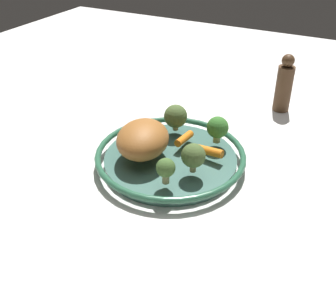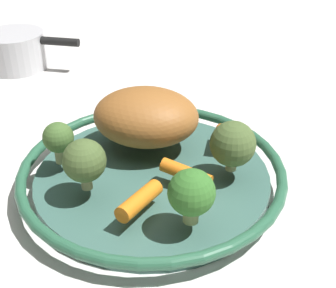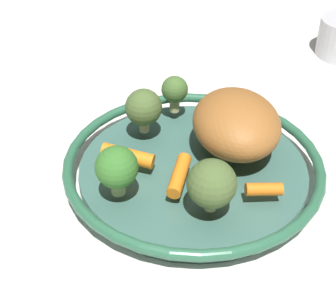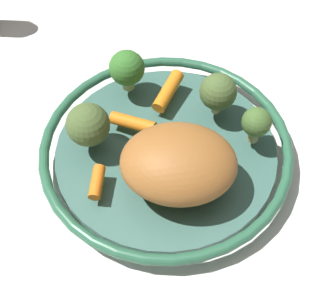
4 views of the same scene
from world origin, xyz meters
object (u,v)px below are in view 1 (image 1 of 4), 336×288
(serving_bowl, at_px, (170,157))
(broccoli_floret_small, at_px, (218,128))
(broccoli_floret_large, at_px, (166,168))
(baby_carrot_right, at_px, (147,128))
(pepper_mill, at_px, (284,85))
(broccoli_floret_mid, at_px, (176,116))
(baby_carrot_left, at_px, (184,139))
(roast_chicken_piece, at_px, (143,139))
(broccoli_floret_edge, at_px, (193,156))
(baby_carrot_center, at_px, (208,151))

(serving_bowl, bearing_deg, broccoli_floret_small, 138.26)
(broccoli_floret_large, bearing_deg, serving_bowl, -157.58)
(baby_carrot_right, bearing_deg, serving_bowl, 58.23)
(pepper_mill, bearing_deg, broccoli_floret_mid, -32.34)
(baby_carrot_right, height_order, broccoli_floret_large, broccoli_floret_large)
(baby_carrot_left, xyz_separation_m, pepper_mill, (-0.35, 0.15, 0.03))
(baby_carrot_left, bearing_deg, roast_chicken_piece, -35.10)
(roast_chicken_piece, relative_size, broccoli_floret_edge, 2.21)
(baby_carrot_right, bearing_deg, broccoli_floret_large, 39.72)
(baby_carrot_right, distance_m, broccoli_floret_edge, 0.20)
(broccoli_floret_edge, distance_m, broccoli_floret_mid, 0.18)
(baby_carrot_left, bearing_deg, broccoli_floret_mid, -134.00)
(baby_carrot_left, xyz_separation_m, broccoli_floret_large, (0.16, 0.04, 0.03))
(broccoli_floret_small, bearing_deg, baby_carrot_center, 3.58)
(broccoli_floret_mid, relative_size, pepper_mill, 0.40)
(roast_chicken_piece, relative_size, pepper_mill, 0.86)
(broccoli_floret_mid, bearing_deg, baby_carrot_left, 46.00)
(roast_chicken_piece, bearing_deg, baby_carrot_right, -155.34)
(broccoli_floret_edge, height_order, broccoli_floret_small, same)
(broccoli_floret_mid, bearing_deg, baby_carrot_right, -58.47)
(broccoli_floret_edge, bearing_deg, broccoli_floret_small, 179.64)
(baby_carrot_center, xyz_separation_m, broccoli_floret_edge, (0.07, -0.00, 0.03))
(broccoli_floret_mid, xyz_separation_m, pepper_mill, (-0.30, 0.19, 0.00))
(baby_carrot_left, bearing_deg, broccoli_floret_small, 117.47)
(pepper_mill, bearing_deg, broccoli_floret_small, -14.44)
(baby_carrot_center, bearing_deg, serving_bowl, -72.07)
(serving_bowl, relative_size, baby_carrot_right, 7.83)
(baby_carrot_center, bearing_deg, broccoli_floret_edge, -3.61)
(serving_bowl, distance_m, broccoli_floret_mid, 0.11)
(broccoli_floret_small, height_order, pepper_mill, pepper_mill)
(roast_chicken_piece, bearing_deg, baby_carrot_left, 144.90)
(broccoli_floret_edge, height_order, broccoli_floret_large, broccoli_floret_edge)
(serving_bowl, relative_size, broccoli_floret_mid, 5.20)
(serving_bowl, height_order, baby_carrot_left, baby_carrot_left)
(baby_carrot_center, height_order, broccoli_floret_edge, broccoli_floret_edge)
(baby_carrot_right, distance_m, broccoli_floret_small, 0.18)
(broccoli_floret_large, bearing_deg, roast_chicken_piece, -127.64)
(broccoli_floret_mid, height_order, broccoli_floret_large, broccoli_floret_mid)
(serving_bowl, xyz_separation_m, broccoli_floret_edge, (0.05, 0.08, 0.06))
(broccoli_floret_large, bearing_deg, baby_carrot_center, 164.69)
(broccoli_floret_edge, bearing_deg, baby_carrot_center, 176.39)
(roast_chicken_piece, height_order, broccoli_floret_large, roast_chicken_piece)
(baby_carrot_center, height_order, baby_carrot_right, baby_carrot_center)
(baby_carrot_left, bearing_deg, baby_carrot_center, 70.41)
(serving_bowl, distance_m, broccoli_floret_small, 0.13)
(baby_carrot_center, height_order, broccoli_floret_small, broccoli_floret_small)
(baby_carrot_right, relative_size, broccoli_floret_large, 0.78)
(broccoli_floret_edge, distance_m, broccoli_floret_small, 0.14)
(baby_carrot_center, relative_size, broccoli_floret_small, 1.07)
(serving_bowl, bearing_deg, pepper_mill, 158.34)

